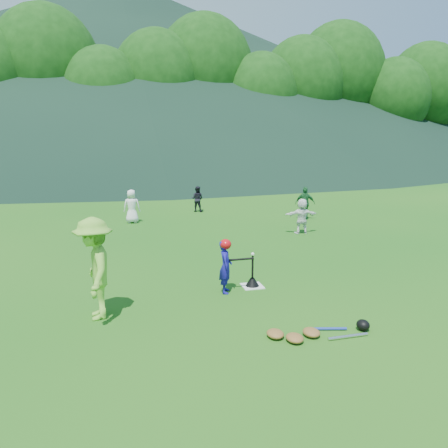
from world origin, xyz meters
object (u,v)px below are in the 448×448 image
at_px(home_plate, 252,286).
at_px(fielder_d, 302,216).
at_px(equipment_pile, 312,333).
at_px(fielder_c, 305,203).
at_px(batter_child, 226,267).
at_px(fielder_a, 132,206).
at_px(batting_tee, 252,281).
at_px(adult_coach, 95,269).
at_px(fielder_b, 197,199).

distance_m(home_plate, fielder_d, 5.59).
distance_m(fielder_d, equipment_pile, 7.70).
bearing_deg(fielder_c, batter_child, 80.03).
bearing_deg(fielder_a, fielder_d, 153.95).
bearing_deg(fielder_c, batting_tee, 83.04).
bearing_deg(adult_coach, fielder_d, 126.45).
xyz_separation_m(home_plate, fielder_c, (4.36, 6.78, 0.63)).
bearing_deg(adult_coach, batter_child, 100.83).
height_order(fielder_b, batting_tee, fielder_b).
height_order(home_plate, fielder_b, fielder_b).
distance_m(batter_child, equipment_pile, 2.55).
relative_size(fielder_c, fielder_d, 1.08).
xyz_separation_m(fielder_a, batting_tee, (2.21, -7.76, -0.50)).
distance_m(home_plate, fielder_a, 8.09).
bearing_deg(adult_coach, fielder_a, 169.66).
distance_m(batter_child, fielder_b, 9.80).
xyz_separation_m(fielder_a, fielder_b, (2.83, 1.75, -0.08)).
xyz_separation_m(adult_coach, fielder_a, (1.05, 8.61, -0.30)).
height_order(fielder_d, batting_tee, fielder_d).
height_order(home_plate, batter_child, batter_child).
xyz_separation_m(fielder_b, fielder_d, (2.59, -4.97, 0.05)).
bearing_deg(equipment_pile, batter_child, 110.38).
distance_m(home_plate, equipment_pile, 2.54).
bearing_deg(fielder_a, home_plate, 110.54).
height_order(fielder_c, fielder_d, fielder_c).
bearing_deg(equipment_pile, fielder_a, 103.21).
relative_size(fielder_a, fielder_b, 1.15).
relative_size(home_plate, fielder_c, 0.35).
height_order(fielder_a, equipment_pile, fielder_a).
bearing_deg(batting_tee, home_plate, 0.00).
height_order(batter_child, batting_tee, batter_child).
xyz_separation_m(adult_coach, fielder_b, (3.88, 10.37, -0.38)).
distance_m(fielder_b, fielder_c, 4.63).
height_order(fielder_c, equipment_pile, fielder_c).
distance_m(fielder_c, equipment_pile, 10.21).
bearing_deg(batting_tee, fielder_c, 57.26).
distance_m(batter_child, adult_coach, 2.70).
bearing_deg(fielder_a, fielder_c, 176.15).
xyz_separation_m(fielder_c, fielder_d, (-1.15, -2.24, -0.04)).
distance_m(fielder_b, equipment_pile, 12.07).
relative_size(adult_coach, fielder_a, 1.48).
relative_size(batter_child, fielder_c, 0.89).
bearing_deg(fielder_b, equipment_pile, 117.63).
bearing_deg(fielder_d, fielder_b, -58.03).
distance_m(home_plate, fielder_c, 8.08).
bearing_deg(fielder_d, equipment_pile, 71.54).
xyz_separation_m(batter_child, fielder_d, (3.87, 4.74, 0.03)).
bearing_deg(fielder_b, fielder_d, 147.06).
relative_size(home_plate, fielder_b, 0.41).
bearing_deg(fielder_b, batting_tee, 115.85).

